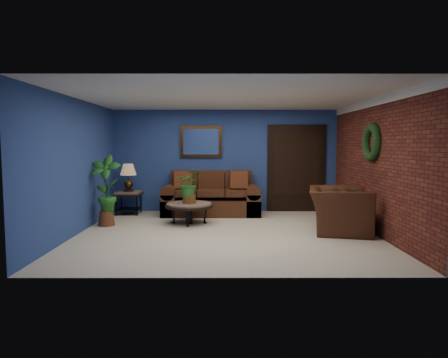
{
  "coord_description": "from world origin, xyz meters",
  "views": [
    {
      "loc": [
        -0.06,
        -7.34,
        1.66
      ],
      "look_at": [
        -0.04,
        0.55,
        0.97
      ],
      "focal_mm": 32.0,
      "sensor_mm": 36.0,
      "label": 1
    }
  ],
  "objects_px": {
    "coffee_table": "(189,206)",
    "side_chair": "(234,193)",
    "end_table": "(129,197)",
    "table_lamp": "(128,174)",
    "sofa": "(211,200)",
    "armchair": "(340,210)"
  },
  "relations": [
    {
      "from": "coffee_table",
      "to": "side_chair",
      "type": "bearing_deg",
      "value": 50.58
    },
    {
      "from": "sofa",
      "to": "table_lamp",
      "type": "relative_size",
      "value": 3.62
    },
    {
      "from": "end_table",
      "to": "table_lamp",
      "type": "distance_m",
      "value": 0.54
    },
    {
      "from": "end_table",
      "to": "armchair",
      "type": "bearing_deg",
      "value": -23.37
    },
    {
      "from": "table_lamp",
      "to": "armchair",
      "type": "xyz_separation_m",
      "value": [
        4.45,
        -1.92,
        -0.54
      ]
    },
    {
      "from": "side_chair",
      "to": "sofa",
      "type": "bearing_deg",
      "value": 177.43
    },
    {
      "from": "side_chair",
      "to": "coffee_table",
      "type": "bearing_deg",
      "value": -135.11
    },
    {
      "from": "end_table",
      "to": "side_chair",
      "type": "relative_size",
      "value": 0.66
    },
    {
      "from": "end_table",
      "to": "coffee_table",
      "type": "bearing_deg",
      "value": -36.49
    },
    {
      "from": "sofa",
      "to": "armchair",
      "type": "distance_m",
      "value": 3.17
    },
    {
      "from": "coffee_table",
      "to": "table_lamp",
      "type": "xyz_separation_m",
      "value": [
        -1.53,
        1.13,
        0.58
      ]
    },
    {
      "from": "coffee_table",
      "to": "side_chair",
      "type": "xyz_separation_m",
      "value": [
        0.98,
        1.2,
        0.14
      ]
    },
    {
      "from": "sofa",
      "to": "coffee_table",
      "type": "height_order",
      "value": "sofa"
    },
    {
      "from": "sofa",
      "to": "side_chair",
      "type": "bearing_deg",
      "value": 3.11
    },
    {
      "from": "sofa",
      "to": "coffee_table",
      "type": "xyz_separation_m",
      "value": [
        -0.43,
        -1.17,
        0.04
      ]
    },
    {
      "from": "end_table",
      "to": "table_lamp",
      "type": "height_order",
      "value": "table_lamp"
    },
    {
      "from": "sofa",
      "to": "table_lamp",
      "type": "bearing_deg",
      "value": -178.95
    },
    {
      "from": "coffee_table",
      "to": "armchair",
      "type": "relative_size",
      "value": 0.78
    },
    {
      "from": "coffee_table",
      "to": "side_chair",
      "type": "distance_m",
      "value": 1.56
    },
    {
      "from": "end_table",
      "to": "side_chair",
      "type": "xyz_separation_m",
      "value": [
        2.51,
        0.07,
        0.09
      ]
    },
    {
      "from": "end_table",
      "to": "table_lamp",
      "type": "bearing_deg",
      "value": -45.0
    },
    {
      "from": "side_chair",
      "to": "armchair",
      "type": "xyz_separation_m",
      "value": [
        1.94,
        -1.99,
        -0.09
      ]
    }
  ]
}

